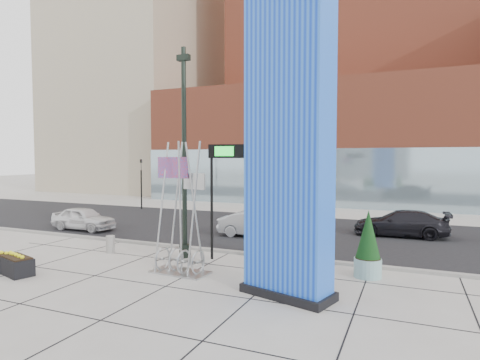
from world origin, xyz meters
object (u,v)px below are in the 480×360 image
at_px(blue_pylon, 288,148).
at_px(lamp_post, 184,173).
at_px(car_white_west, 84,219).
at_px(concrete_bollard, 111,244).
at_px(overhead_street_sign, 229,161).
at_px(public_art_sculpture, 180,239).
at_px(car_silver_mid, 256,225).

height_order(blue_pylon, lamp_post, blue_pylon).
xyz_separation_m(blue_pylon, car_white_west, (-14.14, 6.12, -3.84)).
bearing_deg(lamp_post, concrete_bollard, -169.87).
xyz_separation_m(overhead_street_sign, car_white_west, (-10.76, 3.00, -3.43)).
bearing_deg(lamp_post, car_white_west, 160.03).
distance_m(blue_pylon, overhead_street_sign, 4.62).
bearing_deg(public_art_sculpture, lamp_post, 121.40).
bearing_deg(blue_pylon, lamp_post, 167.82).
bearing_deg(car_white_west, lamp_post, -110.07).
bearing_deg(public_art_sculpture, car_white_west, 156.18).
bearing_deg(concrete_bollard, blue_pylon, -14.72).
distance_m(car_white_west, car_silver_mid, 10.20).
relative_size(blue_pylon, car_white_west, 2.40).
distance_m(blue_pylon, car_white_west, 15.88).
bearing_deg(overhead_street_sign, public_art_sculpture, -125.05).
bearing_deg(car_white_west, public_art_sculpture, -118.37).
bearing_deg(car_white_west, car_silver_mid, -78.45).
height_order(overhead_street_sign, car_white_west, overhead_street_sign).
bearing_deg(overhead_street_sign, car_silver_mid, 85.94).
bearing_deg(concrete_bollard, car_silver_mid, 51.32).
relative_size(blue_pylon, lamp_post, 1.06).
height_order(lamp_post, car_white_west, lamp_post).
distance_m(blue_pylon, lamp_post, 6.20).
bearing_deg(lamp_post, blue_pylon, -28.66).
distance_m(concrete_bollard, car_white_west, 6.52).
xyz_separation_m(blue_pylon, public_art_sculpture, (-4.31, 0.84, -3.24)).
distance_m(blue_pylon, concrete_bollard, 10.03).
distance_m(lamp_post, overhead_street_sign, 2.07).
height_order(public_art_sculpture, car_white_west, public_art_sculpture).
height_order(concrete_bollard, overhead_street_sign, overhead_street_sign).
relative_size(overhead_street_sign, car_silver_mid, 1.19).
bearing_deg(public_art_sculpture, car_silver_mid, 93.21).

